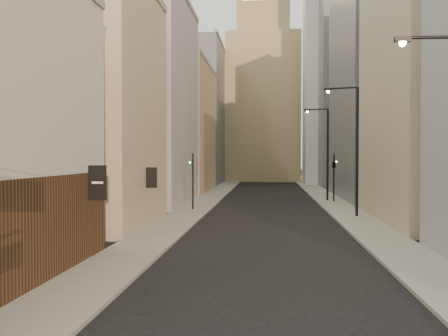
# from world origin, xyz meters

# --- Properties ---
(sidewalk_left) EXTENTS (3.00, 140.00, 0.15)m
(sidewalk_left) POSITION_xyz_m (-6.50, 55.00, 0.07)
(sidewalk_left) COLOR gray
(sidewalk_left) RESTS_ON ground
(sidewalk_right) EXTENTS (3.00, 140.00, 0.15)m
(sidewalk_right) POSITION_xyz_m (6.50, 55.00, 0.07)
(sidewalk_right) COLOR gray
(sidewalk_right) RESTS_ON ground
(left_bldg_beige) EXTENTS (8.00, 12.00, 16.00)m
(left_bldg_beige) POSITION_xyz_m (-12.00, 26.00, 8.00)
(left_bldg_beige) COLOR gray
(left_bldg_beige) RESTS_ON ground
(left_bldg_grey) EXTENTS (8.00, 16.00, 20.00)m
(left_bldg_grey) POSITION_xyz_m (-12.00, 42.00, 10.00)
(left_bldg_grey) COLOR gray
(left_bldg_grey) RESTS_ON ground
(left_bldg_tan) EXTENTS (8.00, 18.00, 17.00)m
(left_bldg_tan) POSITION_xyz_m (-12.00, 60.00, 8.50)
(left_bldg_tan) COLOR tan
(left_bldg_tan) RESTS_ON ground
(left_bldg_wingrid) EXTENTS (8.00, 20.00, 24.00)m
(left_bldg_wingrid) POSITION_xyz_m (-12.00, 80.00, 12.00)
(left_bldg_wingrid) COLOR gray
(left_bldg_wingrid) RESTS_ON ground
(right_bldg_beige) EXTENTS (8.00, 16.00, 20.00)m
(right_bldg_beige) POSITION_xyz_m (12.00, 30.00, 10.00)
(right_bldg_beige) COLOR gray
(right_bldg_beige) RESTS_ON ground
(right_bldg_wingrid) EXTENTS (8.00, 20.00, 26.00)m
(right_bldg_wingrid) POSITION_xyz_m (12.00, 50.00, 13.00)
(right_bldg_wingrid) COLOR gray
(right_bldg_wingrid) RESTS_ON ground
(highrise) EXTENTS (21.00, 23.00, 51.20)m
(highrise) POSITION_xyz_m (18.00, 78.00, 25.66)
(highrise) COLOR gray
(highrise) RESTS_ON ground
(clock_tower) EXTENTS (14.00, 14.00, 44.90)m
(clock_tower) POSITION_xyz_m (-1.00, 92.00, 17.63)
(clock_tower) COLOR tan
(clock_tower) RESTS_ON ground
(white_tower) EXTENTS (8.00, 8.00, 41.50)m
(white_tower) POSITION_xyz_m (10.00, 78.00, 18.61)
(white_tower) COLOR silver
(white_tower) RESTS_ON ground
(streetlamp_mid) EXTENTS (2.60, 0.85, 10.08)m
(streetlamp_mid) POSITION_xyz_m (6.58, 32.09, 5.75)
(streetlamp_mid) COLOR black
(streetlamp_mid) RESTS_ON ground
(streetlamp_far) EXTENTS (2.51, 0.87, 9.78)m
(streetlamp_far) POSITION_xyz_m (6.03, 46.36, 5.59)
(streetlamp_far) COLOR black
(streetlamp_far) RESTS_ON ground
(traffic_light_left) EXTENTS (0.51, 0.36, 5.00)m
(traffic_light_left) POSITION_xyz_m (-6.46, 35.75, 3.39)
(traffic_light_left) COLOR black
(traffic_light_left) RESTS_ON ground
(traffic_light_right) EXTENTS (0.69, 0.69, 5.00)m
(traffic_light_right) POSITION_xyz_m (6.73, 44.76, 3.84)
(traffic_light_right) COLOR black
(traffic_light_right) RESTS_ON ground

